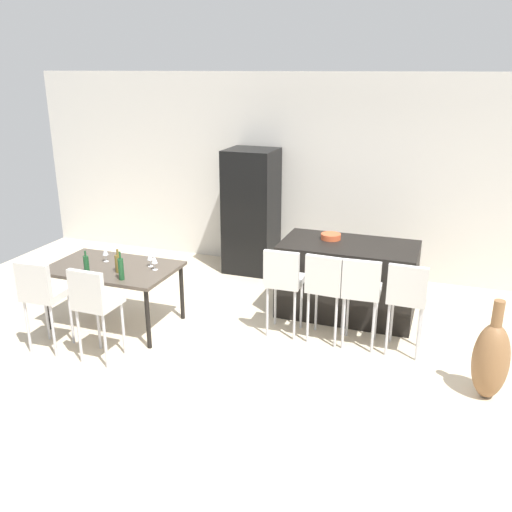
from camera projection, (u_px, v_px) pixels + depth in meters
ground_plane at (280, 348)px, 6.06m from camera, size 10.00×10.00×0.00m
back_wall at (337, 176)px, 7.99m from camera, size 10.00×0.12×2.90m
kitchen_island at (347, 279)px, 6.79m from camera, size 1.65×0.89×0.92m
bar_chair_left at (284, 278)px, 6.16m from camera, size 0.41×0.41×1.05m
bar_chair_middle at (326, 284)px, 6.01m from camera, size 0.42×0.42×1.05m
bar_chair_right at (362, 288)px, 5.88m from camera, size 0.42×0.42×1.05m
bar_chair_far at (407, 294)px, 5.73m from camera, size 0.41×0.41×1.05m
dining_table at (113, 271)px, 6.43m from camera, size 1.48×0.92×0.74m
dining_chair_near at (42, 291)px, 5.80m from camera, size 0.42×0.42×1.05m
dining_chair_far at (94, 300)px, 5.59m from camera, size 0.41×0.41×1.05m
wine_bottle_near at (118, 263)px, 6.20m from camera, size 0.08×0.08×0.27m
wine_bottle_middle at (86, 264)px, 6.18m from camera, size 0.06×0.06×0.26m
wine_bottle_corner at (121, 269)px, 5.97m from camera, size 0.06×0.06×0.32m
wine_glass_left at (105, 252)px, 6.53m from camera, size 0.07×0.07×0.17m
wine_glass_right at (154, 260)px, 6.26m from camera, size 0.07×0.07×0.17m
wine_glass_far at (150, 256)px, 6.37m from camera, size 0.07×0.07×0.17m
refrigerator at (251, 211)px, 8.15m from camera, size 0.72×0.68×1.84m
fruit_bowl at (331, 236)px, 6.81m from camera, size 0.25×0.25×0.07m
floor_vase at (491, 360)px, 5.05m from camera, size 0.33×0.33×0.99m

